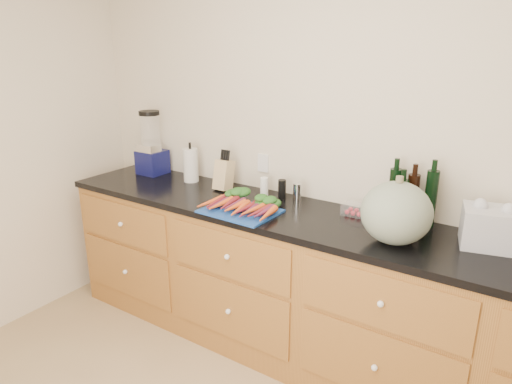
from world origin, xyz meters
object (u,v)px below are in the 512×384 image
Objects in this scene: blender_appliance at (151,147)px; knife_block at (224,175)px; paper_towel at (191,165)px; tomato_box at (355,209)px; cutting_board at (240,211)px; carrots at (244,205)px; squash at (396,213)px.

knife_block is (0.69, -0.02, -0.11)m from blender_appliance.
blender_appliance is 1.99× the size of paper_towel.
cutting_board is at bearing -150.25° from tomato_box.
blender_appliance is (-1.04, 0.28, 0.17)m from carrots.
cutting_board is 0.47m from knife_block.
cutting_board is 0.74m from paper_towel.
knife_block is 0.93m from tomato_box.
blender_appliance reaches higher than knife_block.
carrots is at bearing -15.18° from blender_appliance.
squash reaches higher than knife_block.
paper_towel is 1.19× the size of knife_block.
paper_towel is at bearing 154.04° from cutting_board.
tomato_box is (0.58, 0.33, 0.03)m from cutting_board.
tomato_box is at bearing 0.45° from blender_appliance.
cutting_board is 1.79× the size of paper_towel.
paper_towel is at bearing 0.39° from blender_appliance.
blender_appliance is (-1.92, 0.24, 0.05)m from squash.
blender_appliance is at bearing 164.82° from carrots.
knife_block is at bearing -178.14° from tomato_box.
carrots is 3.36× the size of tomato_box.
paper_towel reaches higher than knife_block.
knife_block reaches higher than cutting_board.
blender_appliance is 0.39m from paper_towel.
carrots is 0.96× the size of blender_appliance.
blender_appliance is (-1.04, 0.32, 0.20)m from cutting_board.
knife_block is (0.31, -0.02, -0.02)m from paper_towel.
paper_towel reaches higher than tomato_box.
cutting_board is at bearing -175.30° from squash.
blender_appliance reaches higher than cutting_board.
carrots is at bearing -23.42° from paper_towel.
carrots is 0.44m from knife_block.
blender_appliance is at bearing -179.55° from tomato_box.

